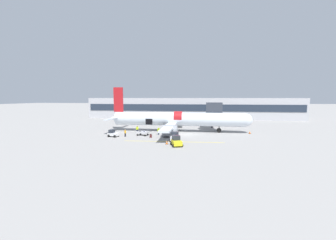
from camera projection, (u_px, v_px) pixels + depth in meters
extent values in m
plane|color=gray|center=(186.00, 135.00, 46.67)|extent=(500.00, 500.00, 0.00)
cube|color=yellow|center=(174.00, 142.00, 39.22)|extent=(19.08, 1.20, 0.01)
cube|color=#B2B2B7|center=(191.00, 108.00, 84.02)|extent=(83.48, 10.99, 8.17)
cube|color=#232D3D|center=(191.00, 108.00, 78.51)|extent=(81.81, 0.16, 2.61)
cylinder|color=#4C4C51|center=(212.00, 121.00, 57.26)|extent=(0.60, 0.60, 3.84)
cube|color=silver|center=(212.00, 109.00, 56.89)|extent=(3.03, 12.48, 3.03)
cube|color=#333842|center=(214.00, 110.00, 51.33)|extent=(3.93, 1.60, 3.63)
cylinder|color=silver|center=(178.00, 119.00, 50.62)|extent=(31.83, 3.27, 3.27)
sphere|color=silver|center=(246.00, 120.00, 48.36)|extent=(3.10, 3.10, 3.10)
cone|color=silver|center=(117.00, 118.00, 52.88)|extent=(3.76, 3.01, 3.01)
cylinder|color=red|center=(178.00, 118.00, 50.56)|extent=(1.91, 3.27, 3.27)
cube|color=red|center=(118.00, 100.00, 52.28)|extent=(2.45, 0.28, 6.22)
cube|color=silver|center=(112.00, 118.00, 48.98)|extent=(0.87, 7.71, 0.20)
cube|color=silver|center=(124.00, 116.00, 56.56)|extent=(0.87, 7.71, 0.20)
cube|color=silver|center=(169.00, 127.00, 43.65)|extent=(2.08, 13.76, 0.40)
cube|color=silver|center=(176.00, 119.00, 58.15)|extent=(2.08, 13.76, 0.40)
cylinder|color=gray|center=(170.00, 131.00, 43.67)|extent=(3.09, 2.54, 2.54)
cylinder|color=gray|center=(177.00, 123.00, 58.27)|extent=(3.09, 2.54, 2.54)
cube|color=black|center=(149.00, 122.00, 50.09)|extent=(1.70, 0.12, 1.40)
cylinder|color=#56565B|center=(219.00, 127.00, 49.40)|extent=(0.22, 0.22, 1.74)
sphere|color=black|center=(219.00, 130.00, 49.50)|extent=(1.10, 1.10, 1.10)
cylinder|color=#56565B|center=(164.00, 127.00, 48.96)|extent=(0.22, 0.22, 1.74)
sphere|color=black|center=(164.00, 131.00, 49.05)|extent=(1.10, 1.10, 1.10)
cylinder|color=#56565B|center=(167.00, 124.00, 53.55)|extent=(0.22, 0.22, 1.74)
sphere|color=black|center=(167.00, 128.00, 53.65)|extent=(1.10, 1.10, 1.10)
cube|color=yellow|center=(177.00, 142.00, 35.72)|extent=(2.24, 3.00, 0.74)
cube|color=#232833|center=(176.00, 138.00, 36.10)|extent=(1.58, 1.53, 0.80)
cube|color=black|center=(175.00, 142.00, 37.10)|extent=(1.32, 0.52, 0.37)
sphere|color=black|center=(179.00, 143.00, 36.77)|extent=(0.56, 0.56, 0.56)
sphere|color=black|center=(172.00, 143.00, 36.53)|extent=(0.56, 0.56, 0.56)
sphere|color=black|center=(182.00, 145.00, 34.99)|extent=(0.56, 0.56, 0.56)
sphere|color=black|center=(174.00, 146.00, 34.75)|extent=(0.56, 0.56, 0.56)
cube|color=silver|center=(175.00, 138.00, 39.79)|extent=(1.58, 2.41, 0.71)
cube|color=#232833|center=(175.00, 134.00, 40.11)|extent=(1.31, 1.10, 0.78)
cube|color=black|center=(176.00, 137.00, 41.01)|extent=(1.36, 0.17, 0.36)
sphere|color=black|center=(179.00, 139.00, 40.48)|extent=(0.56, 0.56, 0.56)
sphere|color=black|center=(172.00, 139.00, 40.73)|extent=(0.56, 0.56, 0.56)
sphere|color=black|center=(178.00, 141.00, 38.92)|extent=(0.56, 0.56, 0.56)
sphere|color=black|center=(171.00, 140.00, 39.17)|extent=(0.56, 0.56, 0.56)
cube|color=white|center=(113.00, 134.00, 44.10)|extent=(2.39, 1.61, 0.60)
cube|color=#232833|center=(112.00, 131.00, 44.16)|extent=(1.17, 1.20, 0.68)
cube|color=black|center=(109.00, 135.00, 44.49)|extent=(0.33, 1.09, 0.30)
sphere|color=black|center=(112.00, 135.00, 44.92)|extent=(0.56, 0.56, 0.56)
sphere|color=black|center=(109.00, 136.00, 43.84)|extent=(0.56, 0.56, 0.56)
sphere|color=black|center=(118.00, 135.00, 44.43)|extent=(0.56, 0.56, 0.56)
sphere|color=black|center=(115.00, 136.00, 43.35)|extent=(0.56, 0.56, 0.56)
cube|color=silver|center=(143.00, 133.00, 45.60)|extent=(2.87, 1.89, 0.05)
cube|color=silver|center=(148.00, 132.00, 45.11)|extent=(0.36, 1.29, 0.36)
cube|color=silver|center=(141.00, 132.00, 45.00)|extent=(2.53, 0.66, 0.36)
cube|color=silver|center=(144.00, 132.00, 46.16)|extent=(2.53, 0.66, 0.36)
cube|color=#333338|center=(150.00, 134.00, 44.98)|extent=(0.89, 0.29, 0.06)
sphere|color=black|center=(145.00, 135.00, 44.70)|extent=(0.40, 0.40, 0.40)
sphere|color=black|center=(148.00, 134.00, 45.91)|extent=(0.40, 0.40, 0.40)
sphere|color=black|center=(138.00, 135.00, 45.38)|extent=(0.40, 0.40, 0.40)
sphere|color=black|center=(140.00, 134.00, 46.59)|extent=(0.40, 0.40, 0.40)
cube|color=#1E2347|center=(144.00, 132.00, 45.26)|extent=(0.43, 0.31, 0.38)
cube|color=#2D2D33|center=(140.00, 132.00, 45.75)|extent=(0.54, 0.40, 0.43)
cylinder|color=black|center=(125.00, 135.00, 44.30)|extent=(0.30, 0.30, 0.76)
cylinder|color=orange|center=(125.00, 132.00, 44.22)|extent=(0.38, 0.38, 0.60)
sphere|color=beige|center=(125.00, 130.00, 44.18)|extent=(0.21, 0.21, 0.21)
cylinder|color=orange|center=(125.00, 132.00, 44.44)|extent=(0.12, 0.12, 0.55)
cylinder|color=orange|center=(125.00, 132.00, 44.02)|extent=(0.12, 0.12, 0.55)
cylinder|color=#1E2338|center=(159.00, 133.00, 46.58)|extent=(0.40, 0.40, 0.83)
cylinder|color=#B7E019|center=(159.00, 130.00, 46.50)|extent=(0.51, 0.51, 0.65)
sphere|color=tan|center=(159.00, 128.00, 46.46)|extent=(0.23, 0.23, 0.23)
cylinder|color=#B7E019|center=(160.00, 130.00, 46.58)|extent=(0.16, 0.16, 0.60)
cylinder|color=#B7E019|center=(158.00, 130.00, 46.45)|extent=(0.16, 0.16, 0.60)
cylinder|color=#1E2338|center=(137.00, 131.00, 48.69)|extent=(0.43, 0.43, 0.85)
cylinder|color=#CCE523|center=(137.00, 128.00, 48.60)|extent=(0.55, 0.55, 0.67)
sphere|color=#9E7556|center=(137.00, 126.00, 48.56)|extent=(0.24, 0.24, 0.24)
cylinder|color=#CCE523|center=(138.00, 128.00, 48.72)|extent=(0.18, 0.18, 0.62)
cylinder|color=#CCE523|center=(136.00, 128.00, 48.51)|extent=(0.18, 0.18, 0.62)
cube|color=#4C1E1E|center=(151.00, 136.00, 43.24)|extent=(0.50, 0.30, 0.66)
cube|color=black|center=(151.00, 134.00, 43.20)|extent=(0.30, 0.07, 0.12)
cube|color=black|center=(250.00, 134.00, 47.99)|extent=(0.62, 0.62, 0.03)
cone|color=orange|center=(250.00, 132.00, 47.95)|extent=(0.46, 0.46, 0.70)
cylinder|color=white|center=(250.00, 132.00, 47.95)|extent=(0.27, 0.27, 0.08)
cube|color=black|center=(167.00, 144.00, 37.21)|extent=(0.53, 0.53, 0.03)
cone|color=orange|center=(167.00, 142.00, 37.17)|extent=(0.39, 0.39, 0.69)
cylinder|color=white|center=(167.00, 142.00, 37.17)|extent=(0.23, 0.23, 0.08)
cube|color=black|center=(177.00, 137.00, 44.25)|extent=(0.61, 0.61, 0.03)
cone|color=orange|center=(177.00, 135.00, 44.20)|extent=(0.45, 0.45, 0.79)
cylinder|color=white|center=(177.00, 135.00, 44.20)|extent=(0.26, 0.26, 0.09)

